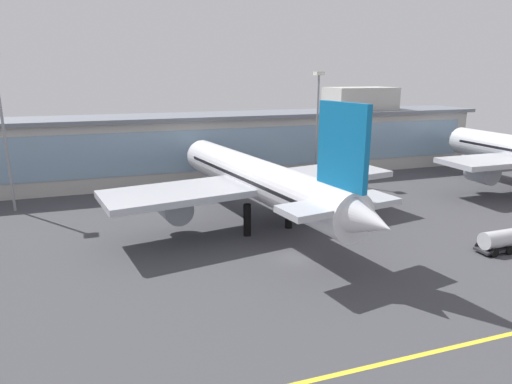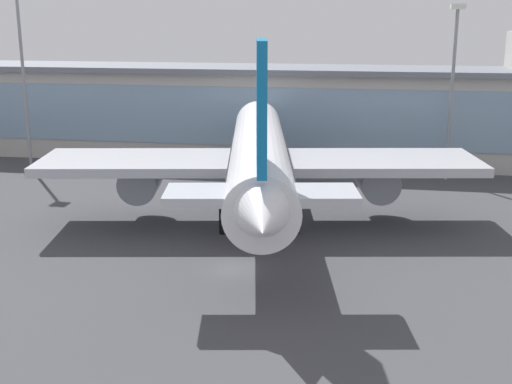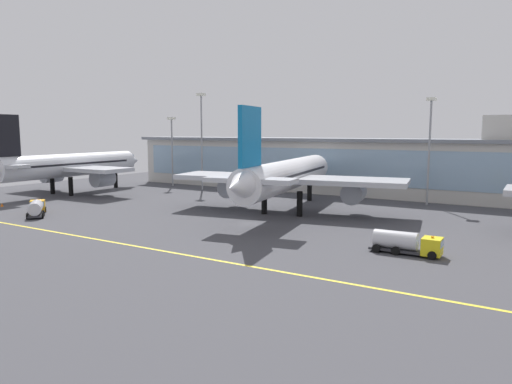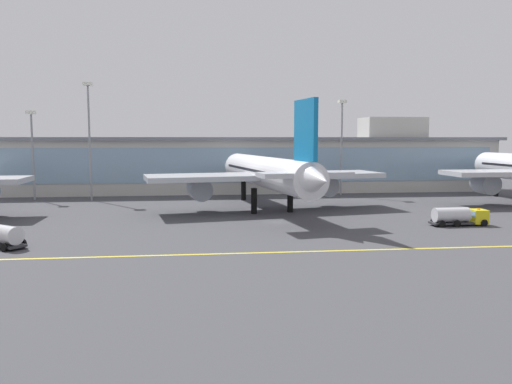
{
  "view_description": "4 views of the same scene",
  "coord_description": "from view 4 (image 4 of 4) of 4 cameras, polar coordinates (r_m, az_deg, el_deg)",
  "views": [
    {
      "loc": [
        -21.3,
        -48.37,
        22.75
      ],
      "look_at": [
        -2.14,
        8.33,
        6.75
      ],
      "focal_mm": 31.43,
      "sensor_mm": 36.0,
      "label": 1
    },
    {
      "loc": [
        11.12,
        -53.24,
        21.19
      ],
      "look_at": [
        -0.08,
        11.26,
        4.03
      ],
      "focal_mm": 46.81,
      "sensor_mm": 36.0,
      "label": 2
    },
    {
      "loc": [
        42.59,
        -67.83,
        15.86
      ],
      "look_at": [
        -6.69,
        12.53,
        3.7
      ],
      "focal_mm": 33.13,
      "sensor_mm": 36.0,
      "label": 3
    },
    {
      "loc": [
        -13.15,
        -81.15,
        13.77
      ],
      "look_at": [
        -3.49,
        2.39,
        4.79
      ],
      "focal_mm": 35.29,
      "sensor_mm": 36.0,
      "label": 4
    }
  ],
  "objects": [
    {
      "name": "taxiway_centreline_stripe",
      "position": [
        62.14,
        5.83,
        -6.73
      ],
      "size": [
        144.06,
        0.5,
        0.01
      ],
      "primitive_type": "cube",
      "color": "yellow",
      "rests_on": "ground"
    },
    {
      "name": "terminal_building",
      "position": [
        129.39,
        -0.04,
        3.32
      ],
      "size": [
        131.63,
        14.0,
        19.27
      ],
      "color": "beige",
      "rests_on": "ground"
    },
    {
      "name": "apron_light_mast_west",
      "position": [
        123.54,
        9.7,
        6.61
      ],
      "size": [
        1.8,
        1.8,
        22.91
      ],
      "color": "gray",
      "rests_on": "ground"
    },
    {
      "name": "apron_light_mast_centre",
      "position": [
        117.24,
        -18.4,
        7.23
      ],
      "size": [
        1.8,
        1.8,
        25.92
      ],
      "color": "gray",
      "rests_on": "ground"
    },
    {
      "name": "baggage_tug_near",
      "position": [
        86.12,
        22.19,
        -2.54
      ],
      "size": [
        9.09,
        3.05,
        2.9
      ],
      "rotation": [
        0.0,
        0.0,
        0.02
      ],
      "color": "black",
      "rests_on": "ground"
    },
    {
      "name": "ground_plane",
      "position": [
        83.36,
        2.58,
        -3.42
      ],
      "size": [
        180.08,
        180.08,
        0.0
      ],
      "primitive_type": "plane",
      "color": "#424247"
    },
    {
      "name": "airliner_near_right",
      "position": [
        95.61,
        1.27,
        2.16
      ],
      "size": [
        46.48,
        53.83,
        19.71
      ],
      "rotation": [
        0.0,
        0.0,
        1.75
      ],
      "color": "black",
      "rests_on": "ground"
    },
    {
      "name": "apron_light_mast_east",
      "position": [
        123.01,
        -24.04,
        5.38
      ],
      "size": [
        1.8,
        1.8,
        19.86
      ],
      "color": "gray",
      "rests_on": "ground"
    }
  ]
}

